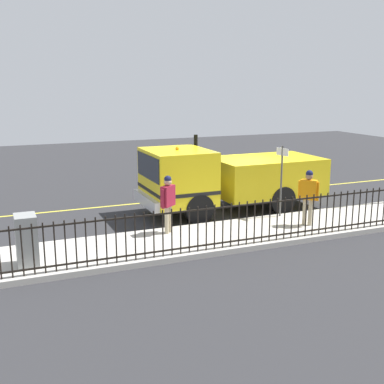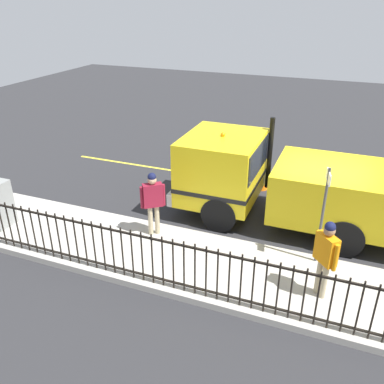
# 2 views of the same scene
# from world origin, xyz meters

# --- Properties ---
(ground_plane) EXTENTS (44.23, 44.23, 0.00)m
(ground_plane) POSITION_xyz_m (0.00, 0.00, 0.00)
(ground_plane) COLOR #2B2B2D
(ground_plane) RESTS_ON ground
(sidewalk_slab) EXTENTS (2.51, 20.10, 0.15)m
(sidewalk_slab) POSITION_xyz_m (2.99, 0.00, 0.08)
(sidewalk_slab) COLOR #B7B2A8
(sidewalk_slab) RESTS_ON ground
(lane_marking) EXTENTS (0.12, 18.09, 0.01)m
(lane_marking) POSITION_xyz_m (-2.04, 0.00, 0.00)
(lane_marking) COLOR yellow
(lane_marking) RESTS_ON ground
(work_truck) EXTENTS (2.48, 6.54, 2.61)m
(work_truck) POSITION_xyz_m (0.15, -0.97, 1.26)
(work_truck) COLOR yellow
(work_truck) RESTS_ON ground
(worker_standing) EXTENTS (0.46, 0.52, 1.69)m
(worker_standing) POSITION_xyz_m (2.27, -3.72, 1.19)
(worker_standing) COLOR maroon
(worker_standing) RESTS_ON sidewalk_slab
(pedestrian_distant) EXTENTS (0.50, 0.49, 1.71)m
(pedestrian_distant) POSITION_xyz_m (3.16, 0.48, 1.20)
(pedestrian_distant) COLOR orange
(pedestrian_distant) RESTS_ON sidewalk_slab
(iron_fence) EXTENTS (0.04, 17.12, 1.20)m
(iron_fence) POSITION_xyz_m (4.07, 0.00, 0.76)
(iron_fence) COLOR black
(iron_fence) RESTS_ON sidewalk_slab
(utility_cabinet) EXTENTS (0.64, 0.49, 1.23)m
(utility_cabinet) POSITION_xyz_m (3.38, -7.68, 0.77)
(utility_cabinet) COLOR gray
(utility_cabinet) RESTS_ON sidewalk_slab
(traffic_cone) EXTENTS (0.40, 0.40, 0.57)m
(traffic_cone) POSITION_xyz_m (-1.73, -1.84, 0.28)
(traffic_cone) COLOR orange
(traffic_cone) RESTS_ON ground
(street_sign) EXTENTS (0.50, 0.13, 2.32)m
(street_sign) POSITION_xyz_m (1.97, 0.28, 1.60)
(street_sign) COLOR #4C4C4C
(street_sign) RESTS_ON sidewalk_slab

